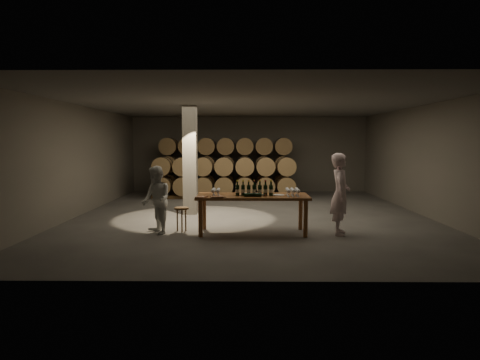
{
  "coord_description": "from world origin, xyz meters",
  "views": [
    {
      "loc": [
        -0.19,
        -12.4,
        2.14
      ],
      "look_at": [
        -0.31,
        -0.78,
        1.1
      ],
      "focal_mm": 32.0,
      "sensor_mm": 36.0,
      "label": 1
    }
  ],
  "objects_px": {
    "notebook_near": "(217,197)",
    "stool": "(182,212)",
    "tasting_table": "(253,199)",
    "bottle_cluster": "(254,190)",
    "person_man": "(340,194)",
    "plate": "(279,195)",
    "person_woman": "(156,200)"
  },
  "relations": [
    {
      "from": "tasting_table",
      "to": "stool",
      "type": "height_order",
      "value": "tasting_table"
    },
    {
      "from": "tasting_table",
      "to": "stool",
      "type": "relative_size",
      "value": 4.52
    },
    {
      "from": "bottle_cluster",
      "to": "stool",
      "type": "xyz_separation_m",
      "value": [
        -1.73,
        0.2,
        -0.56
      ]
    },
    {
      "from": "stool",
      "to": "person_woman",
      "type": "xyz_separation_m",
      "value": [
        -0.55,
        -0.25,
        0.32
      ]
    },
    {
      "from": "notebook_near",
      "to": "tasting_table",
      "type": "bearing_deg",
      "value": 17.2
    },
    {
      "from": "tasting_table",
      "to": "person_woman",
      "type": "xyz_separation_m",
      "value": [
        -2.24,
        -0.08,
        -0.0
      ]
    },
    {
      "from": "tasting_table",
      "to": "person_woman",
      "type": "bearing_deg",
      "value": -177.9
    },
    {
      "from": "bottle_cluster",
      "to": "plate",
      "type": "bearing_deg",
      "value": -0.43
    },
    {
      "from": "tasting_table",
      "to": "person_woman",
      "type": "height_order",
      "value": "person_woman"
    },
    {
      "from": "person_woman",
      "to": "stool",
      "type": "bearing_deg",
      "value": 82.46
    },
    {
      "from": "bottle_cluster",
      "to": "stool",
      "type": "relative_size",
      "value": 1.51
    },
    {
      "from": "stool",
      "to": "person_man",
      "type": "bearing_deg",
      "value": -4.38
    },
    {
      "from": "tasting_table",
      "to": "bottle_cluster",
      "type": "xyz_separation_m",
      "value": [
        0.03,
        -0.03,
        0.23
      ]
    },
    {
      "from": "plate",
      "to": "person_woman",
      "type": "xyz_separation_m",
      "value": [
        -2.85,
        -0.05,
        -0.11
      ]
    },
    {
      "from": "stool",
      "to": "person_woman",
      "type": "relative_size",
      "value": 0.36
    },
    {
      "from": "plate",
      "to": "person_woman",
      "type": "distance_m",
      "value": 2.85
    },
    {
      "from": "person_man",
      "to": "bottle_cluster",
      "type": "bearing_deg",
      "value": 99.02
    },
    {
      "from": "bottle_cluster",
      "to": "tasting_table",
      "type": "bearing_deg",
      "value": 140.65
    },
    {
      "from": "bottle_cluster",
      "to": "notebook_near",
      "type": "distance_m",
      "value": 0.95
    },
    {
      "from": "notebook_near",
      "to": "person_woman",
      "type": "distance_m",
      "value": 1.49
    },
    {
      "from": "stool",
      "to": "person_man",
      "type": "height_order",
      "value": "person_man"
    },
    {
      "from": "notebook_near",
      "to": "stool",
      "type": "bearing_deg",
      "value": 133.09
    },
    {
      "from": "bottle_cluster",
      "to": "person_woman",
      "type": "xyz_separation_m",
      "value": [
        -2.28,
        -0.05,
        -0.23
      ]
    },
    {
      "from": "plate",
      "to": "stool",
      "type": "relative_size",
      "value": 0.46
    },
    {
      "from": "tasting_table",
      "to": "plate",
      "type": "distance_m",
      "value": 0.62
    },
    {
      "from": "bottle_cluster",
      "to": "person_man",
      "type": "bearing_deg",
      "value": -2.44
    },
    {
      "from": "tasting_table",
      "to": "bottle_cluster",
      "type": "distance_m",
      "value": 0.23
    },
    {
      "from": "person_man",
      "to": "person_woman",
      "type": "bearing_deg",
      "value": 101.05
    },
    {
      "from": "bottle_cluster",
      "to": "notebook_near",
      "type": "height_order",
      "value": "bottle_cluster"
    },
    {
      "from": "bottle_cluster",
      "to": "plate",
      "type": "height_order",
      "value": "bottle_cluster"
    },
    {
      "from": "bottle_cluster",
      "to": "person_man",
      "type": "distance_m",
      "value": 1.98
    },
    {
      "from": "stool",
      "to": "tasting_table",
      "type": "bearing_deg",
      "value": -5.78
    }
  ]
}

